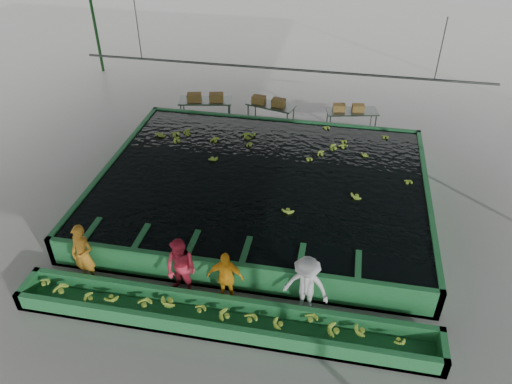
% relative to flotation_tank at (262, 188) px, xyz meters
% --- Properties ---
extents(ground, '(80.00, 80.00, 0.00)m').
position_rel_flotation_tank_xyz_m(ground, '(0.00, -1.50, -0.45)').
color(ground, gray).
rests_on(ground, ground).
extents(shed_roof, '(20.00, 22.00, 0.04)m').
position_rel_flotation_tank_xyz_m(shed_roof, '(0.00, -1.50, 4.55)').
color(shed_roof, slate).
rests_on(shed_roof, shed_posts).
extents(shed_posts, '(20.00, 22.00, 5.00)m').
position_rel_flotation_tank_xyz_m(shed_posts, '(0.00, -1.50, 2.05)').
color(shed_posts, '#164419').
rests_on(shed_posts, ground).
extents(flotation_tank, '(10.00, 8.00, 0.90)m').
position_rel_flotation_tank_xyz_m(flotation_tank, '(0.00, 0.00, 0.00)').
color(flotation_tank, '#226D37').
rests_on(flotation_tank, ground).
extents(tank_water, '(9.70, 7.70, 0.00)m').
position_rel_flotation_tank_xyz_m(tank_water, '(0.00, -0.00, 0.40)').
color(tank_water, black).
rests_on(tank_water, flotation_tank).
extents(sorting_trough, '(10.00, 1.00, 0.50)m').
position_rel_flotation_tank_xyz_m(sorting_trough, '(0.00, -5.10, -0.20)').
color(sorting_trough, '#226D37').
rests_on(sorting_trough, ground).
extents(cableway_rail, '(0.08, 0.08, 14.00)m').
position_rel_flotation_tank_xyz_m(cableway_rail, '(0.00, 3.50, 2.55)').
color(cableway_rail, '#59605B').
rests_on(cableway_rail, shed_roof).
extents(rail_hanger_left, '(0.04, 0.04, 2.00)m').
position_rel_flotation_tank_xyz_m(rail_hanger_left, '(-5.00, 3.50, 3.55)').
color(rail_hanger_left, '#59605B').
rests_on(rail_hanger_left, shed_roof).
extents(rail_hanger_right, '(0.04, 0.04, 2.00)m').
position_rel_flotation_tank_xyz_m(rail_hanger_right, '(5.00, 3.50, 3.55)').
color(rail_hanger_right, '#59605B').
rests_on(rail_hanger_right, shed_roof).
extents(worker_a, '(0.69, 0.51, 1.72)m').
position_rel_flotation_tank_xyz_m(worker_a, '(-3.76, -4.30, 0.41)').
color(worker_a, '#C37D20').
rests_on(worker_a, ground).
extents(worker_b, '(0.98, 0.86, 1.70)m').
position_rel_flotation_tank_xyz_m(worker_b, '(-1.21, -4.30, 0.40)').
color(worker_b, '#CD2941').
rests_on(worker_b, ground).
extents(worker_c, '(0.91, 0.41, 1.52)m').
position_rel_flotation_tank_xyz_m(worker_c, '(-0.11, -4.30, 0.31)').
color(worker_c, '#FCAC1A').
rests_on(worker_c, ground).
extents(worker_d, '(1.18, 0.81, 1.69)m').
position_rel_flotation_tank_xyz_m(worker_d, '(1.83, -4.30, 0.39)').
color(worker_d, silver).
rests_on(worker_d, ground).
extents(packing_table_left, '(2.19, 1.20, 0.94)m').
position_rel_flotation_tank_xyz_m(packing_table_left, '(-3.20, 4.90, 0.02)').
color(packing_table_left, '#59605B').
rests_on(packing_table_left, ground).
extents(packing_table_mid, '(2.00, 1.21, 0.85)m').
position_rel_flotation_tank_xyz_m(packing_table_mid, '(-0.61, 5.19, -0.02)').
color(packing_table_mid, '#59605B').
rests_on(packing_table_mid, ground).
extents(packing_table_right, '(2.06, 1.18, 0.88)m').
position_rel_flotation_tank_xyz_m(packing_table_right, '(2.55, 5.18, -0.01)').
color(packing_table_right, '#59605B').
rests_on(packing_table_right, ground).
extents(box_stack_left, '(1.46, 0.66, 0.30)m').
position_rel_flotation_tank_xyz_m(box_stack_left, '(-3.16, 4.82, 0.50)').
color(box_stack_left, olive).
rests_on(box_stack_left, packing_table_left).
extents(box_stack_mid, '(1.36, 0.55, 0.28)m').
position_rel_flotation_tank_xyz_m(box_stack_mid, '(-0.70, 5.17, 0.40)').
color(box_stack_mid, olive).
rests_on(box_stack_mid, packing_table_mid).
extents(box_stack_right, '(1.21, 0.50, 0.25)m').
position_rel_flotation_tank_xyz_m(box_stack_right, '(2.40, 5.15, 0.43)').
color(box_stack_right, olive).
rests_on(box_stack_right, packing_table_right).
extents(floating_bananas, '(9.17, 6.25, 0.12)m').
position_rel_flotation_tank_xyz_m(floating_bananas, '(0.00, 0.80, 0.40)').
color(floating_bananas, '#84AD2E').
rests_on(floating_bananas, tank_water).
extents(trough_bananas, '(8.36, 0.56, 0.11)m').
position_rel_flotation_tank_xyz_m(trough_bananas, '(0.00, -5.10, -0.05)').
color(trough_bananas, '#84AD2E').
rests_on(trough_bananas, sorting_trough).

